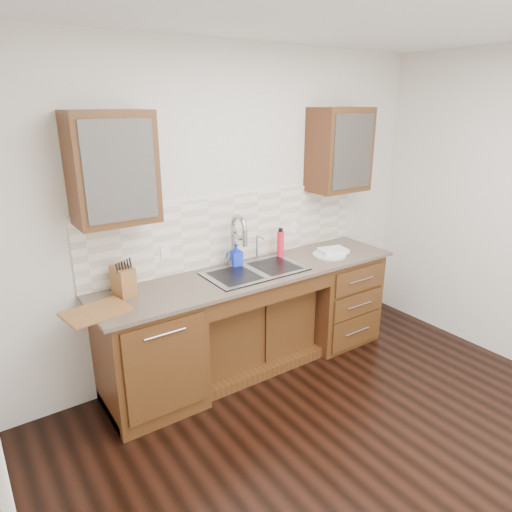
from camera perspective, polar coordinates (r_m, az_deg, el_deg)
ground at (r=3.40m, az=14.84°, el=-24.56°), size 4.00×3.50×0.10m
wall_back at (r=3.97m, az=-3.29°, el=5.65°), size 4.00×0.10×2.70m
base_cabinet_left at (r=3.62m, az=-13.16°, el=-11.82°), size 0.70×0.62×0.88m
base_cabinet_center at (r=4.10m, az=-1.04°, el=-8.80°), size 1.20×0.44×0.70m
base_cabinet_right at (r=4.55m, az=9.66°, el=-4.95°), size 0.70×0.62×0.88m
countertop at (r=3.80m, az=-0.21°, el=-2.11°), size 2.70×0.65×0.03m
backsplash at (r=3.95m, az=-2.79°, el=3.44°), size 2.70×0.02×0.59m
sink at (r=3.81m, az=-0.09°, el=-3.16°), size 0.84×0.46×0.19m
faucet at (r=3.86m, az=-2.87°, el=1.60°), size 0.04×0.04×0.40m
filter_tap at (r=4.03m, az=0.10°, el=1.15°), size 0.02×0.02×0.24m
upper_cabinet_left at (r=3.26m, az=-17.57°, el=10.42°), size 0.55×0.34×0.75m
upper_cabinet_right at (r=4.36m, az=10.35°, el=12.91°), size 0.55×0.34×0.75m
outlet_left at (r=3.68m, az=-11.28°, el=0.53°), size 0.08×0.01×0.12m
outlet_right at (r=4.33m, az=4.66°, el=3.61°), size 0.08×0.01×0.12m
soap_bottle at (r=3.88m, az=-2.48°, el=0.12°), size 0.10×0.10×0.20m
water_bottle at (r=4.11m, az=3.07°, el=1.48°), size 0.08×0.08×0.24m
plate at (r=4.22m, az=9.17°, el=0.16°), size 0.41×0.41×0.02m
dish_towel at (r=4.26m, az=9.59°, el=0.66°), size 0.28×0.22×0.04m
knife_block at (r=3.44m, az=-16.24°, el=-3.02°), size 0.14×0.20×0.21m
cutting_board at (r=3.24m, az=-19.32°, el=-6.60°), size 0.46×0.36×0.02m
cup_left_a at (r=3.25m, az=-18.29°, el=9.47°), size 0.17×0.17×0.10m
cup_left_b at (r=3.31m, az=-15.03°, el=9.84°), size 0.13×0.13×0.09m
cup_right_a at (r=4.33m, az=9.90°, el=12.23°), size 0.16×0.16×0.10m
cup_right_b at (r=4.45m, az=11.43°, el=12.21°), size 0.11×0.11×0.08m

